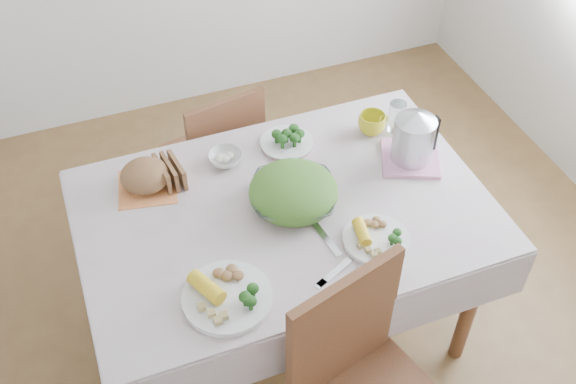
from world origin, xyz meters
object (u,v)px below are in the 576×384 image
object	(u,v)px
salad_bowl	(293,197)
electric_kettle	(414,137)
dining_table	(285,274)
dinner_plate_left	(227,298)
yellow_mug	(372,124)
chair_far	(213,148)
dinner_plate_right	(376,240)

from	to	relation	value
salad_bowl	electric_kettle	distance (m)	0.53
dining_table	dinner_plate_left	bearing A→B (deg)	-135.02
dining_table	yellow_mug	size ratio (longest dim) A/B	12.16
chair_far	dinner_plate_left	size ratio (longest dim) A/B	2.89
dining_table	yellow_mug	world-z (taller)	yellow_mug
electric_kettle	dining_table	bearing A→B (deg)	176.09
chair_far	dinner_plate_left	distance (m)	1.14
chair_far	salad_bowl	distance (m)	0.82
dining_table	dinner_plate_right	xyz separation A→B (m)	(0.24, -0.27, 0.40)
yellow_mug	dinner_plate_left	bearing A→B (deg)	-143.38
chair_far	salad_bowl	size ratio (longest dim) A/B	2.77
chair_far	electric_kettle	distance (m)	1.02
chair_far	electric_kettle	xyz separation A→B (m)	(0.64, -0.68, 0.42)
salad_bowl	yellow_mug	size ratio (longest dim) A/B	2.69
chair_far	salad_bowl	world-z (taller)	chair_far
yellow_mug	dining_table	bearing A→B (deg)	-150.11
dinner_plate_left	dinner_plate_right	size ratio (longest dim) A/B	1.25
chair_far	yellow_mug	bearing A→B (deg)	129.61
chair_far	dinner_plate_right	size ratio (longest dim) A/B	3.61
dinner_plate_left	dining_table	bearing A→B (deg)	44.98
dinner_plate_left	dinner_plate_right	xyz separation A→B (m)	(0.56, 0.05, 0.00)
yellow_mug	electric_kettle	xyz separation A→B (m)	(0.07, -0.21, 0.08)
yellow_mug	electric_kettle	world-z (taller)	electric_kettle
dining_table	dinner_plate_left	world-z (taller)	dinner_plate_left
dinner_plate_right	yellow_mug	size ratio (longest dim) A/B	2.06
chair_far	dinner_plate_left	world-z (taller)	chair_far
dinner_plate_left	chair_far	bearing A→B (deg)	77.40
dinner_plate_left	yellow_mug	bearing A→B (deg)	36.62
dinner_plate_left	yellow_mug	xyz separation A→B (m)	(0.81, 0.60, 0.03)
yellow_mug	electric_kettle	size ratio (longest dim) A/B	0.51
salad_bowl	electric_kettle	world-z (taller)	electric_kettle
dinner_plate_right	salad_bowl	bearing A→B (deg)	126.51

